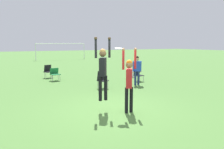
# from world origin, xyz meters

# --- Properties ---
(ground_plane) EXTENTS (120.00, 120.00, 0.00)m
(ground_plane) POSITION_xyz_m (0.00, 0.00, 0.00)
(ground_plane) COLOR #4C7A38
(person_jumping) EXTENTS (0.61, 0.50, 2.22)m
(person_jumping) POSITION_xyz_m (-0.39, 0.00, 1.59)
(person_jumping) COLOR black
(person_jumping) RESTS_ON ground_plane
(person_defending) EXTENTS (0.58, 0.47, 2.26)m
(person_defending) POSITION_xyz_m (0.38, -0.50, 1.21)
(person_defending) COLOR black
(person_defending) RESTS_ON ground_plane
(frisbee) EXTENTS (0.27, 0.27, 0.05)m
(frisbee) POSITION_xyz_m (0.06, -0.32, 2.24)
(frisbee) COLOR white
(camping_chair_0) EXTENTS (0.69, 0.75, 0.90)m
(camping_chair_0) POSITION_xyz_m (-0.67, 8.59, 0.52)
(camping_chair_0) COLOR gray
(camping_chair_0) RESTS_ON ground_plane
(camping_chair_1) EXTENTS (0.56, 0.60, 0.79)m
(camping_chair_1) POSITION_xyz_m (4.15, 4.62, 0.46)
(camping_chair_1) COLOR gray
(camping_chair_1) RESTS_ON ground_plane
(camping_chair_2) EXTENTS (0.58, 0.63, 0.94)m
(camping_chair_2) POSITION_xyz_m (1.24, 3.70, 0.54)
(camping_chair_2) COLOR gray
(camping_chair_2) RESTS_ON ground_plane
(camping_chair_3) EXTENTS (0.64, 0.68, 0.80)m
(camping_chair_3) POSITION_xyz_m (-0.50, 7.25, 0.48)
(camping_chair_3) COLOR gray
(camping_chair_3) RESTS_ON ground_plane
(person_spectator_near) EXTENTS (0.61, 0.45, 1.68)m
(person_spectator_near) POSITION_xyz_m (3.38, 3.57, 1.01)
(person_spectator_near) COLOR navy
(person_spectator_near) RESTS_ON ground_plane
(cooler_box) EXTENTS (0.38, 0.30, 0.39)m
(cooler_box) POSITION_xyz_m (4.60, 6.18, 0.20)
(cooler_box) COLOR white
(cooler_box) RESTS_ON ground_plane
(soccer_goal) EXTENTS (7.10, 0.10, 2.35)m
(soccer_goal) POSITION_xyz_m (4.18, 24.64, 1.84)
(soccer_goal) COLOR white
(soccer_goal) RESTS_ON ground_plane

